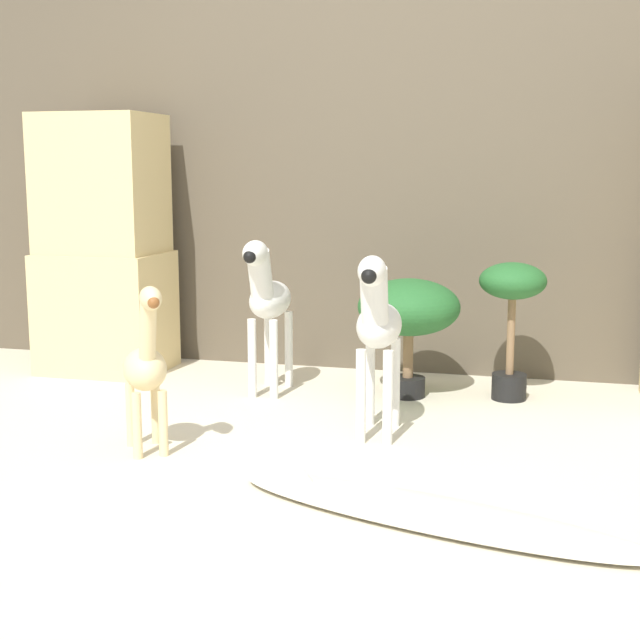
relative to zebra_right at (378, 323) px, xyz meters
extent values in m
plane|color=beige|center=(-0.10, -0.47, -0.43)|extent=(14.00, 14.00, 0.00)
cube|color=brown|center=(-0.10, 1.13, 0.67)|extent=(6.40, 0.08, 2.20)
cube|color=#DBC184|center=(-1.48, 0.77, -0.14)|extent=(0.57, 0.45, 0.57)
cube|color=#DBC184|center=(-1.48, 0.77, 0.47)|extent=(0.53, 0.42, 0.65)
cylinder|color=silver|center=(0.05, -0.07, -0.26)|extent=(0.04, 0.04, 0.34)
cylinder|color=silver|center=(-0.04, -0.07, -0.26)|extent=(0.04, 0.04, 0.34)
cylinder|color=silver|center=(0.04, 0.17, -0.26)|extent=(0.04, 0.04, 0.34)
cylinder|color=silver|center=(-0.06, 0.16, -0.26)|extent=(0.04, 0.04, 0.34)
ellipsoid|color=silver|center=(0.00, 0.05, -0.02)|extent=(0.18, 0.35, 0.16)
cylinder|color=silver|center=(0.01, -0.10, 0.11)|extent=(0.10, 0.16, 0.22)
ellipsoid|color=silver|center=(0.01, -0.16, 0.20)|extent=(0.11, 0.18, 0.10)
sphere|color=black|center=(0.01, -0.23, 0.20)|extent=(0.05, 0.05, 0.05)
cube|color=black|center=(0.01, -0.10, 0.12)|extent=(0.03, 0.09, 0.18)
cylinder|color=silver|center=(-0.53, 0.44, -0.26)|extent=(0.04, 0.04, 0.34)
cylinder|color=silver|center=(-0.63, 0.44, -0.26)|extent=(0.04, 0.04, 0.34)
cylinder|color=silver|center=(-0.54, 0.68, -0.26)|extent=(0.04, 0.04, 0.34)
cylinder|color=silver|center=(-0.63, 0.67, -0.26)|extent=(0.04, 0.04, 0.34)
ellipsoid|color=silver|center=(-0.58, 0.56, -0.02)|extent=(0.17, 0.34, 0.16)
cylinder|color=silver|center=(-0.58, 0.41, 0.11)|extent=(0.10, 0.16, 0.22)
ellipsoid|color=silver|center=(-0.58, 0.35, 0.20)|extent=(0.10, 0.18, 0.10)
sphere|color=black|center=(-0.58, 0.28, 0.20)|extent=(0.05, 0.05, 0.05)
cube|color=black|center=(-0.58, 0.41, 0.12)|extent=(0.03, 0.09, 0.18)
cylinder|color=beige|center=(-0.67, -0.38, -0.31)|extent=(0.03, 0.03, 0.23)
cylinder|color=beige|center=(-0.74, -0.43, -0.31)|extent=(0.03, 0.03, 0.23)
cylinder|color=beige|center=(-0.75, -0.26, -0.31)|extent=(0.03, 0.03, 0.23)
cylinder|color=beige|center=(-0.82, -0.31, -0.31)|extent=(0.03, 0.03, 0.23)
ellipsoid|color=beige|center=(-0.75, -0.35, -0.14)|extent=(0.24, 0.26, 0.15)
cylinder|color=beige|center=(-0.69, -0.42, 0.02)|extent=(0.12, 0.14, 0.26)
ellipsoid|color=beige|center=(-0.65, -0.49, 0.13)|extent=(0.13, 0.15, 0.08)
sphere|color=brown|center=(-0.62, -0.53, 0.13)|extent=(0.04, 0.04, 0.04)
cylinder|color=black|center=(0.44, 0.69, -0.37)|extent=(0.15, 0.15, 0.11)
cylinder|color=brown|center=(0.44, 0.69, -0.16)|extent=(0.03, 0.03, 0.32)
ellipsoid|color=#235B28|center=(0.44, 0.69, 0.08)|extent=(0.28, 0.28, 0.15)
cylinder|color=black|center=(0.02, 0.62, -0.38)|extent=(0.15, 0.15, 0.09)
cylinder|color=brown|center=(0.02, 0.62, -0.25)|extent=(0.04, 0.04, 0.19)
ellipsoid|color=#235B28|center=(0.02, 0.62, -0.04)|extent=(0.44, 0.44, 0.24)
ellipsoid|color=silver|center=(0.30, -0.72, -0.41)|extent=(1.27, 0.59, 0.04)
cone|color=white|center=(-0.12, -0.60, -0.37)|extent=(0.10, 0.10, 0.05)
camera|label=1|loc=(0.59, -3.09, 0.55)|focal=50.00mm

